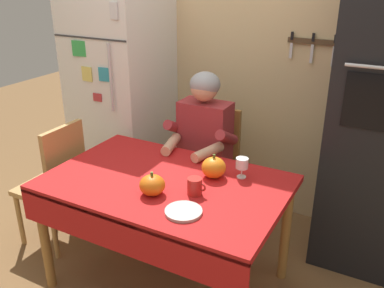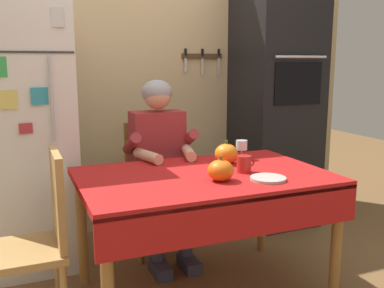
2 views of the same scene
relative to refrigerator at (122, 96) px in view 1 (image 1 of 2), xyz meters
name	(u,v)px [view 1 (image 1 of 2)]	position (x,y,z in m)	size (l,w,h in m)	color
back_wall_assembly	(254,50)	(1.00, 0.39, 0.40)	(3.70, 0.13, 2.60)	#D1B784
refrigerator	(122,96)	(0.00, 0.00, 0.00)	(0.68, 0.71, 1.80)	white
wall_oven	(384,114)	(2.00, 0.04, 0.15)	(0.60, 0.64, 2.10)	black
dining_table	(164,194)	(0.95, -0.88, -0.24)	(1.40, 0.90, 0.74)	#9E6B33
chair_behind_person	(212,163)	(0.88, -0.09, -0.39)	(0.40, 0.40, 0.93)	#9E6B33
seated_person	(201,144)	(0.88, -0.28, -0.16)	(0.47, 0.55, 1.25)	#38384C
chair_left_side	(57,180)	(0.05, -0.86, -0.39)	(0.40, 0.40, 0.93)	tan
coffee_mug	(195,186)	(1.18, -0.92, -0.11)	(0.11, 0.08, 0.10)	#B2231E
wine_glass	(242,164)	(1.33, -0.61, -0.07)	(0.07, 0.07, 0.12)	white
pumpkin_large	(214,167)	(1.18, -0.69, -0.10)	(0.14, 0.14, 0.15)	orange
pumpkin_medium	(152,185)	(0.97, -1.03, -0.10)	(0.14, 0.14, 0.14)	orange
serving_tray	(184,212)	(1.22, -1.12, -0.15)	(0.19, 0.19, 0.02)	#B7B2A8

